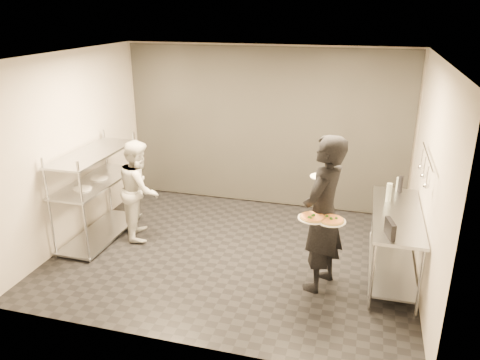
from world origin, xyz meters
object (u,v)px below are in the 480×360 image
(bottle_dark, at_px, (400,184))
(bottle_clear, at_px, (398,184))
(pos_monitor, at_px, (390,229))
(pass_rack, at_px, (97,190))
(pizza_plate_near, at_px, (313,217))
(pizza_plate_far, at_px, (331,220))
(salad_plate, at_px, (321,175))
(bottle_green, at_px, (389,192))
(prep_counter, at_px, (395,233))
(chef, at_px, (139,189))
(waiter, at_px, (323,214))

(bottle_dark, bearing_deg, bottle_clear, 121.11)
(pos_monitor, bearing_deg, bottle_dark, 68.66)
(pass_rack, distance_m, pizza_plate_near, 3.42)
(pizza_plate_far, bearing_deg, bottle_dark, 60.43)
(salad_plate, height_order, bottle_green, salad_plate)
(pos_monitor, distance_m, bottle_dark, 1.48)
(pizza_plate_near, height_order, salad_plate, salad_plate)
(salad_plate, bearing_deg, prep_counter, 11.44)
(pizza_plate_near, xyz_separation_m, salad_plate, (0.02, 0.51, 0.35))
(bottle_green, relative_size, bottle_dark, 1.11)
(prep_counter, distance_m, pos_monitor, 0.82)
(pizza_plate_far, bearing_deg, pizza_plate_near, 178.75)
(pizza_plate_near, distance_m, bottle_green, 1.38)
(pos_monitor, bearing_deg, bottle_green, 75.05)
(bottle_green, bearing_deg, pass_rack, -175.24)
(salad_plate, distance_m, bottle_green, 1.08)
(pass_rack, xyz_separation_m, pos_monitor, (4.21, -0.71, 0.25))
(prep_counter, relative_size, chef, 1.18)
(prep_counter, xyz_separation_m, bottle_dark, (0.05, 0.76, 0.41))
(pizza_plate_near, height_order, bottle_green, bottle_green)
(pizza_plate_near, relative_size, pos_monitor, 1.28)
(bottle_clear, distance_m, bottle_dark, 0.05)
(chef, bearing_deg, pizza_plate_near, -130.96)
(bottle_green, height_order, bottle_dark, bottle_green)
(waiter, distance_m, pos_monitor, 0.81)
(pizza_plate_near, bearing_deg, bottle_clear, 55.94)
(pizza_plate_near, height_order, pizza_plate_far, pizza_plate_near)
(pos_monitor, bearing_deg, chef, 150.94)
(pass_rack, bearing_deg, waiter, -7.90)
(pizza_plate_near, bearing_deg, bottle_green, 50.24)
(bottle_clear, bearing_deg, pizza_plate_far, -118.08)
(pass_rack, height_order, waiter, waiter)
(chef, height_order, pizza_plate_near, chef)
(waiter, relative_size, pos_monitor, 7.30)
(waiter, xyz_separation_m, pizza_plate_near, (-0.10, -0.23, 0.05))
(waiter, height_order, chef, waiter)
(pizza_plate_near, bearing_deg, waiter, 67.05)
(pass_rack, xyz_separation_m, bottle_clear, (4.36, 0.80, 0.25))
(waiter, distance_m, pizza_plate_far, 0.27)
(bottle_green, bearing_deg, pizza_plate_near, -129.76)
(prep_counter, height_order, pizza_plate_far, pizza_plate_far)
(salad_plate, xyz_separation_m, pos_monitor, (0.85, -0.51, -0.38))
(prep_counter, xyz_separation_m, chef, (-3.73, 0.22, 0.14))
(waiter, bearing_deg, chef, -84.36)
(pass_rack, xyz_separation_m, waiter, (3.43, -0.48, 0.23))
(pizza_plate_near, distance_m, salad_plate, 0.62)
(bottle_dark, bearing_deg, bottle_green, -112.22)
(bottle_clear, bearing_deg, salad_plate, -135.05)
(pizza_plate_near, xyz_separation_m, pos_monitor, (0.88, -0.00, -0.03))
(pass_rack, bearing_deg, pizza_plate_far, -11.36)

